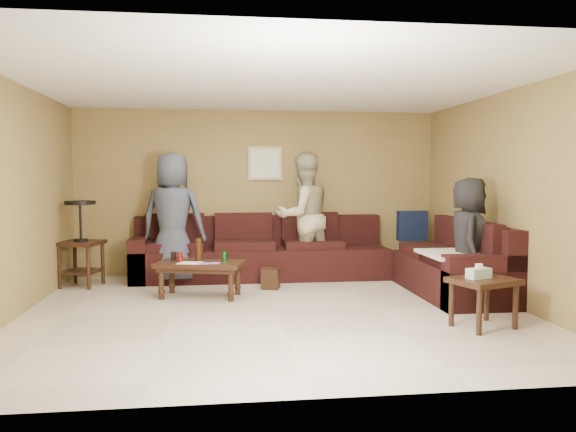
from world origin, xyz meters
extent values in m
plane|color=beige|center=(0.00, 0.00, 0.00)|extent=(5.50, 5.50, 0.00)
cube|color=silver|center=(0.00, 0.00, 2.45)|extent=(5.50, 5.00, 0.10)
cube|color=olive|center=(0.00, 2.50, 1.25)|extent=(5.50, 0.10, 2.50)
cube|color=olive|center=(0.00, -2.50, 1.25)|extent=(5.50, 0.10, 2.50)
cube|color=olive|center=(-2.75, 0.00, 1.25)|extent=(0.10, 5.00, 2.50)
cube|color=olive|center=(2.75, 0.00, 1.25)|extent=(0.10, 5.00, 2.50)
cube|color=black|center=(0.00, 2.05, 0.23)|extent=(3.70, 0.90, 0.45)
cube|color=black|center=(0.00, 2.38, 0.68)|extent=(3.70, 0.24, 0.45)
cube|color=black|center=(-1.73, 2.05, 0.32)|extent=(0.24, 0.90, 0.63)
cube|color=black|center=(2.30, 0.60, 0.23)|extent=(0.90, 2.00, 0.45)
cube|color=black|center=(2.63, 0.60, 0.68)|extent=(0.24, 2.00, 0.45)
cube|color=black|center=(2.30, -0.28, 0.32)|extent=(0.90, 0.24, 0.63)
cube|color=black|center=(2.30, 2.05, 0.75)|extent=(0.45, 0.14, 0.45)
cube|color=beige|center=(2.30, 0.15, 0.58)|extent=(1.00, 0.85, 0.04)
cube|color=black|center=(-0.85, 0.84, 0.41)|extent=(1.15, 0.77, 0.06)
cube|color=black|center=(-0.85, 0.84, 0.36)|extent=(1.06, 0.68, 0.05)
cylinder|color=black|center=(-1.31, 0.76, 0.19)|extent=(0.07, 0.07, 0.38)
cylinder|color=black|center=(-0.48, 0.55, 0.19)|extent=(0.07, 0.07, 0.38)
cylinder|color=black|center=(-1.22, 1.13, 0.19)|extent=(0.07, 0.07, 0.38)
cylinder|color=black|center=(-0.38, 0.92, 0.19)|extent=(0.07, 0.07, 0.38)
cylinder|color=#A21612|center=(-1.09, 0.85, 0.50)|extent=(0.07, 0.07, 0.12)
cylinder|color=#136D21|center=(-0.55, 0.86, 0.50)|extent=(0.07, 0.07, 0.12)
cylinder|color=#311B0B|center=(-0.87, 0.96, 0.58)|extent=(0.07, 0.07, 0.28)
cylinder|color=black|center=(-1.18, 1.01, 0.50)|extent=(0.08, 0.08, 0.11)
cube|color=silver|center=(-0.97, 0.75, 0.44)|extent=(0.33, 0.28, 0.00)
cylinder|color=#E75189|center=(-0.79, 0.68, 0.44)|extent=(0.14, 0.14, 0.01)
cylinder|color=#E75189|center=(-0.67, 0.69, 0.44)|extent=(0.14, 0.14, 0.01)
cube|color=black|center=(-2.48, 1.74, 0.59)|extent=(0.63, 0.63, 0.05)
cube|color=black|center=(-2.48, 1.74, 0.20)|extent=(0.55, 0.55, 0.03)
cylinder|color=black|center=(-2.73, 1.60, 0.30)|extent=(0.05, 0.05, 0.59)
cylinder|color=black|center=(-2.33, 1.49, 0.30)|extent=(0.05, 0.05, 0.59)
cylinder|color=black|center=(-2.62, 1.99, 0.30)|extent=(0.05, 0.05, 0.59)
cylinder|color=black|center=(-2.22, 1.89, 0.30)|extent=(0.05, 0.05, 0.59)
cylinder|color=black|center=(-2.48, 1.74, 0.63)|extent=(0.18, 0.18, 0.03)
cylinder|color=black|center=(-2.48, 1.74, 0.90)|extent=(0.03, 0.03, 0.49)
cylinder|color=black|center=(-2.48, 1.74, 1.14)|extent=(0.41, 0.41, 0.05)
cube|color=black|center=(1.97, -0.94, 0.47)|extent=(0.73, 0.66, 0.05)
cylinder|color=black|center=(1.81, -1.19, 0.23)|extent=(0.05, 0.05, 0.47)
cylinder|color=black|center=(2.26, -1.03, 0.23)|extent=(0.05, 0.05, 0.47)
cylinder|color=black|center=(1.69, -0.84, 0.23)|extent=(0.05, 0.05, 0.47)
cylinder|color=black|center=(2.14, -0.68, 0.23)|extent=(0.05, 0.05, 0.47)
cube|color=silver|center=(1.92, -0.94, 0.54)|extent=(0.27, 0.19, 0.10)
cube|color=silver|center=(1.92, -0.94, 0.61)|extent=(0.06, 0.04, 0.05)
cube|color=black|center=(0.07, 1.26, 0.14)|extent=(0.28, 0.28, 0.27)
cube|color=tan|center=(0.10, 2.48, 1.70)|extent=(0.52, 0.03, 0.52)
cube|color=white|center=(0.10, 2.46, 1.70)|extent=(0.44, 0.01, 0.44)
imported|color=#343948|center=(-1.25, 1.80, 0.91)|extent=(1.00, 0.76, 1.83)
imported|color=tan|center=(0.61, 1.94, 0.92)|extent=(1.09, 0.98, 1.83)
imported|color=black|center=(2.32, 0.17, 0.74)|extent=(0.70, 0.85, 1.48)
camera|label=1|loc=(-0.62, -6.12, 1.49)|focal=35.00mm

